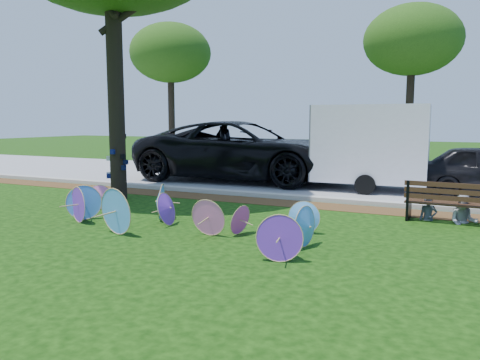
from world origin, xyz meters
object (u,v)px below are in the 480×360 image
object	(u,v)px
black_van	(242,151)
person_left	(429,197)
cargo_trailer	(371,143)
park_bench	(446,202)
person_right	(465,195)
parasol_pile	(173,212)

from	to	relation	value
black_van	person_left	world-z (taller)	black_van
cargo_trailer	person_left	xyz separation A→B (m)	(1.94, -4.02, -0.95)
park_bench	black_van	bearing A→B (deg)	149.75
black_van	person_right	distance (m)	8.52
parasol_pile	park_bench	xyz separation A→B (m)	(4.82, 3.18, 0.06)
parasol_pile	black_van	xyz separation A→B (m)	(-2.08, 7.68, 0.69)
person_right	parasol_pile	bearing A→B (deg)	-148.59
person_right	park_bench	bearing A→B (deg)	-172.50
person_left	park_bench	bearing A→B (deg)	-20.32
parasol_pile	person_left	distance (m)	5.52
person_right	person_left	bearing A→B (deg)	179.37
cargo_trailer	person_left	size ratio (longest dim) A/B	3.23
black_van	person_left	size ratio (longest dim) A/B	7.47
parasol_pile	person_right	world-z (taller)	person_right
person_left	cargo_trailer	bearing A→B (deg)	103.62
black_van	person_left	distance (m)	7.93
park_bench	person_right	bearing A→B (deg)	10.98
parasol_pile	person_left	size ratio (longest dim) A/B	5.92
cargo_trailer	park_bench	size ratio (longest dim) A/B	1.98
black_van	person_left	xyz separation A→B (m)	(6.55, -4.45, -0.55)
black_van	person_right	size ratio (longest dim) A/B	6.40
park_bench	cargo_trailer	bearing A→B (deg)	122.26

